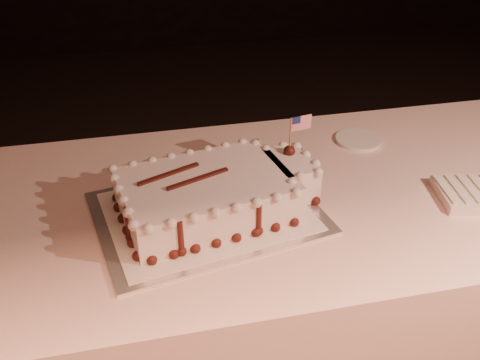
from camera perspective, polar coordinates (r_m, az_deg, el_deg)
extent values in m
cube|color=beige|center=(1.63, 9.52, -11.63)|extent=(2.40, 0.80, 0.75)
cube|color=white|center=(1.27, -3.54, -3.52)|extent=(0.57, 0.47, 0.01)
cube|color=white|center=(1.27, -3.54, -3.33)|extent=(0.51, 0.42, 0.00)
cube|color=white|center=(1.24, -3.62, -1.59)|extent=(0.42, 0.32, 0.09)
cube|color=white|center=(1.31, 5.37, 0.51)|extent=(0.12, 0.16, 0.09)
sphere|color=#4C1813|center=(1.13, -9.40, -8.42)|extent=(0.02, 0.02, 0.02)
sphere|color=#4C1813|center=(1.14, -7.08, -7.86)|extent=(0.02, 0.02, 0.02)
sphere|color=#4C1813|center=(1.15, -4.81, -7.29)|extent=(0.02, 0.02, 0.02)
sphere|color=#4C1813|center=(1.16, -2.58, -6.72)|extent=(0.02, 0.02, 0.02)
sphere|color=#4C1813|center=(1.17, -0.40, -6.15)|extent=(0.02, 0.02, 0.02)
sphere|color=#4C1813|center=(1.19, 1.72, -5.59)|extent=(0.02, 0.02, 0.02)
sphere|color=#4C1813|center=(1.20, 3.77, -5.03)|extent=(0.02, 0.02, 0.02)
sphere|color=#4C1813|center=(1.22, 5.77, -4.49)|extent=(0.02, 0.02, 0.02)
sphere|color=#4C1813|center=(1.25, 5.32, -3.42)|extent=(0.02, 0.02, 0.02)
sphere|color=#4C1813|center=(1.28, 6.22, -2.69)|extent=(0.02, 0.02, 0.02)
sphere|color=#4C1813|center=(1.30, 8.06, -2.21)|extent=(0.02, 0.02, 0.02)
sphere|color=#4C1813|center=(1.33, 7.79, -1.30)|extent=(0.02, 0.02, 0.02)
sphere|color=#4C1813|center=(1.36, 6.81, -0.28)|extent=(0.02, 0.02, 0.02)
sphere|color=#4C1813|center=(1.40, 5.88, 0.70)|extent=(0.02, 0.02, 0.02)
sphere|color=#4C1813|center=(1.39, 4.44, 0.76)|extent=(0.02, 0.02, 0.02)
sphere|color=#4C1813|center=(1.38, 2.68, 0.36)|extent=(0.02, 0.02, 0.02)
sphere|color=#4C1813|center=(1.40, 1.61, 0.95)|extent=(0.02, 0.02, 0.02)
sphere|color=#4C1813|center=(1.40, 0.25, 1.12)|extent=(0.02, 0.02, 0.02)
sphere|color=#4C1813|center=(1.39, -1.54, 0.72)|extent=(0.02, 0.02, 0.02)
sphere|color=#4C1813|center=(1.38, -3.38, 0.31)|extent=(0.02, 0.02, 0.02)
sphere|color=#4C1813|center=(1.36, -5.24, -0.11)|extent=(0.02, 0.02, 0.02)
sphere|color=#4C1813|center=(1.35, -7.14, -0.54)|extent=(0.02, 0.02, 0.02)
sphere|color=#4C1813|center=(1.34, -9.07, -0.97)|extent=(0.02, 0.02, 0.02)
sphere|color=#4C1813|center=(1.34, -11.03, -1.40)|extent=(0.02, 0.02, 0.02)
sphere|color=#4C1813|center=(1.33, -13.00, -1.84)|extent=(0.02, 0.02, 0.02)
sphere|color=#4C1813|center=(1.30, -12.85, -2.86)|extent=(0.02, 0.02, 0.02)
sphere|color=#4C1813|center=(1.26, -12.40, -4.02)|extent=(0.02, 0.02, 0.02)
sphere|color=#4C1813|center=(1.22, -11.92, -5.26)|extent=(0.02, 0.02, 0.02)
sphere|color=#4C1813|center=(1.18, -11.40, -6.57)|extent=(0.02, 0.02, 0.02)
sphere|color=#4C1813|center=(1.15, -10.86, -7.97)|extent=(0.02, 0.02, 0.02)
sphere|color=white|center=(1.08, -9.77, -5.20)|extent=(0.02, 0.02, 0.02)
sphere|color=white|center=(1.09, -7.36, -4.64)|extent=(0.02, 0.02, 0.02)
sphere|color=white|center=(1.10, -5.00, -4.07)|extent=(0.02, 0.02, 0.02)
sphere|color=white|center=(1.11, -2.68, -3.51)|extent=(0.02, 0.02, 0.02)
sphere|color=white|center=(1.12, -0.42, -2.96)|extent=(0.02, 0.02, 0.02)
sphere|color=white|center=(1.14, 1.78, -2.41)|extent=(0.02, 0.02, 0.02)
sphere|color=white|center=(1.16, 3.92, -1.88)|extent=(0.02, 0.02, 0.02)
sphere|color=white|center=(1.18, 5.98, -1.36)|extent=(0.02, 0.02, 0.02)
sphere|color=white|center=(1.21, 5.51, -0.33)|extent=(0.02, 0.02, 0.02)
sphere|color=white|center=(1.23, 6.43, 0.36)|extent=(0.02, 0.02, 0.02)
sphere|color=white|center=(1.25, 8.34, 0.81)|extent=(0.02, 0.02, 0.02)
sphere|color=white|center=(1.28, 8.06, 1.68)|extent=(0.02, 0.02, 0.02)
sphere|color=white|center=(1.32, 7.04, 2.65)|extent=(0.02, 0.02, 0.02)
sphere|color=white|center=(1.35, 6.07, 3.58)|extent=(0.02, 0.02, 0.02)
sphere|color=white|center=(1.35, 4.59, 3.65)|extent=(0.02, 0.02, 0.02)
sphere|color=white|center=(1.34, 2.77, 3.27)|extent=(0.02, 0.02, 0.02)
sphere|color=white|center=(1.36, 1.66, 3.83)|extent=(0.02, 0.02, 0.02)
sphere|color=white|center=(1.36, 0.26, 3.99)|extent=(0.02, 0.02, 0.02)
sphere|color=white|center=(1.35, -1.59, 3.61)|extent=(0.02, 0.02, 0.02)
sphere|color=white|center=(1.33, -3.49, 3.22)|extent=(0.02, 0.02, 0.02)
sphere|color=white|center=(1.32, -5.42, 2.82)|extent=(0.02, 0.02, 0.02)
sphere|color=white|center=(1.31, -7.38, 2.41)|extent=(0.02, 0.02, 0.02)
sphere|color=white|center=(1.30, -9.37, 1.98)|extent=(0.02, 0.02, 0.02)
sphere|color=white|center=(1.29, -11.39, 1.55)|extent=(0.02, 0.02, 0.02)
sphere|color=white|center=(1.29, -13.43, 1.12)|extent=(0.02, 0.02, 0.02)
sphere|color=white|center=(1.25, -13.29, 0.14)|extent=(0.02, 0.02, 0.02)
sphere|color=white|center=(1.21, -12.84, -0.97)|extent=(0.02, 0.02, 0.02)
sphere|color=white|center=(1.17, -12.36, -2.15)|extent=(0.02, 0.02, 0.02)
sphere|color=white|center=(1.13, -11.84, -3.42)|extent=(0.02, 0.02, 0.02)
sphere|color=white|center=(1.10, -11.28, -4.77)|extent=(0.02, 0.02, 0.02)
cylinder|color=#4C1813|center=(1.12, -6.34, -6.14)|extent=(0.01, 0.01, 0.08)
sphere|color=#4C1813|center=(1.14, -6.23, -7.57)|extent=(0.02, 0.02, 0.02)
cylinder|color=#4C1813|center=(1.17, 2.01, -4.03)|extent=(0.01, 0.01, 0.08)
sphere|color=#4C1813|center=(1.19, 1.98, -5.44)|extent=(0.02, 0.02, 0.02)
cylinder|color=#4C1813|center=(1.25, 6.08, -1.32)|extent=(0.01, 0.01, 0.08)
sphere|color=#4C1813|center=(1.27, 5.99, -2.68)|extent=(0.02, 0.02, 0.02)
cylinder|color=#4C1813|center=(1.36, 6.32, 1.70)|extent=(0.01, 0.01, 0.08)
sphere|color=#4C1813|center=(1.38, 6.23, 0.41)|extent=(0.02, 0.02, 0.02)
cylinder|color=#4C1813|center=(1.39, 1.33, 2.65)|extent=(0.01, 0.01, 0.08)
sphere|color=#4C1813|center=(1.41, 1.31, 1.37)|extent=(0.02, 0.02, 0.02)
cylinder|color=#4C1813|center=(1.34, -5.56, 1.21)|extent=(0.01, 0.01, 0.08)
sphere|color=#4C1813|center=(1.36, -5.48, -0.09)|extent=(0.02, 0.02, 0.02)
cylinder|color=#4C1813|center=(1.31, -12.95, -0.40)|extent=(0.01, 0.01, 0.08)
sphere|color=#4C1813|center=(1.33, -12.76, -1.71)|extent=(0.02, 0.02, 0.02)
cylinder|color=#4C1813|center=(1.17, -11.81, -4.60)|extent=(0.01, 0.01, 0.08)
sphere|color=#4C1813|center=(1.19, -11.61, -6.00)|extent=(0.02, 0.02, 0.02)
cube|color=#4C1813|center=(1.23, -7.60, 0.66)|extent=(0.15, 0.07, 0.01)
cube|color=#4C1813|center=(1.21, -4.51, 0.14)|extent=(0.15, 0.06, 0.01)
sphere|color=#4C1813|center=(1.31, 5.29, 3.09)|extent=(0.03, 0.03, 0.03)
cylinder|color=#B37E4C|center=(1.30, 5.37, 4.42)|extent=(0.00, 0.00, 0.11)
cube|color=red|center=(1.29, 6.56, 6.07)|extent=(0.05, 0.01, 0.04)
cube|color=navy|center=(1.28, 6.01, 6.36)|extent=(0.02, 0.01, 0.02)
cube|color=beige|center=(1.44, 24.13, -1.36)|extent=(0.22, 0.18, 0.03)
cube|color=silver|center=(1.40, 20.97, -0.92)|extent=(0.02, 0.13, 0.01)
cube|color=silver|center=(1.41, 22.09, -0.89)|extent=(0.02, 0.13, 0.01)
cube|color=silver|center=(1.42, 23.19, -0.85)|extent=(0.02, 0.13, 0.01)
cylinder|color=silver|center=(1.61, 12.50, 4.21)|extent=(0.13, 0.13, 0.01)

